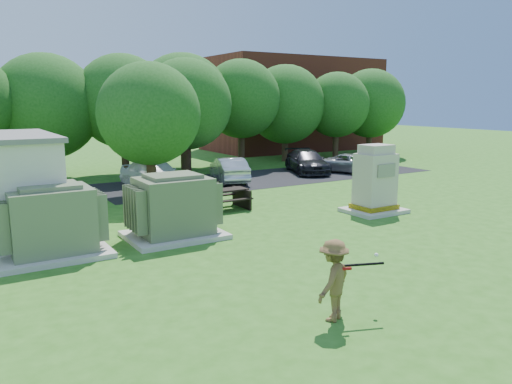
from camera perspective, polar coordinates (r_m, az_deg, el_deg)
ground at (r=14.13m, az=8.61°, el=-7.72°), size 120.00×120.00×0.00m
brick_building at (r=45.82m, az=4.18°, el=9.96°), size 15.00×8.00×8.00m
parking_strip at (r=28.79m, az=1.97°, el=1.72°), size 20.00×6.00×0.01m
transformer_left at (r=15.26m, az=-22.37°, el=-3.25°), size 3.00×2.40×2.07m
transformer_right at (r=16.22m, az=-9.40°, el=-1.81°), size 3.00×2.40×2.07m
generator_cabinet at (r=20.11m, az=13.44°, el=1.00°), size 2.20×1.80×2.68m
picnic_table at (r=20.20m, az=-3.71°, el=-0.58°), size 1.95×1.46×0.83m
batter at (r=10.22m, az=8.84°, el=-9.94°), size 1.24×1.03×1.67m
person_by_generator at (r=20.79m, az=14.91°, el=0.28°), size 0.73×0.67×1.67m
person_at_picnic at (r=20.18m, az=-7.60°, el=0.06°), size 0.94×0.91×1.53m
person_walking_right at (r=25.55m, az=13.93°, el=1.99°), size 0.65×0.96×1.51m
car_white at (r=25.32m, az=-11.48°, el=2.02°), size 2.76×4.72×1.51m
car_silver_a at (r=27.05m, az=-3.10°, el=2.56°), size 2.44×4.28×1.34m
car_dark at (r=30.65m, az=5.84°, el=3.48°), size 3.46×5.07×1.36m
car_silver_b at (r=31.25m, az=9.94°, el=3.31°), size 3.32×4.53×1.14m
batting_equipment at (r=10.46m, az=12.08°, el=-8.01°), size 1.19×0.42×0.13m
tree_row at (r=30.56m, az=-11.70°, el=9.83°), size 41.30×13.30×7.30m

